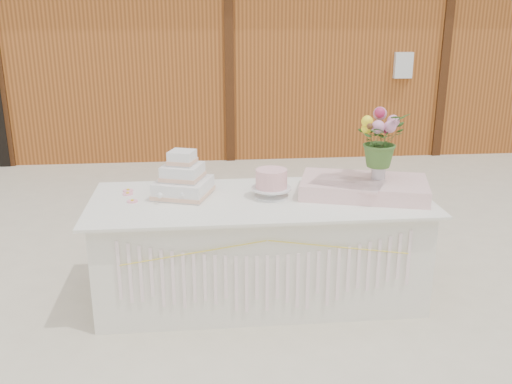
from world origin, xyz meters
The scene contains 9 objects.
ground centered at (0.00, 0.00, 0.00)m, with size 80.00×80.00×0.00m, color beige.
barn centered at (-0.01, 5.99, 1.68)m, with size 12.60×4.60×3.30m.
cake_table centered at (0.00, 0.00, 0.39)m, with size 2.40×1.00×0.77m.
wedding_cake centered at (-0.54, 0.11, 0.88)m, with size 0.47×0.47×0.33m.
pink_cake_stand centered at (0.08, 0.02, 0.88)m, with size 0.28×0.28×0.21m.
satin_runner centered at (0.75, 0.01, 0.83)m, with size 0.89×0.52×0.11m, color #FFCFCD.
flower_vase centered at (0.86, 0.04, 0.95)m, with size 0.10×0.10×0.14m, color #B2B3B7.
bouquet centered at (0.86, 0.04, 1.22)m, with size 0.35×0.30×0.39m, color #3D6528.
loose_flowers centered at (-0.95, 0.14, 0.78)m, with size 0.15×0.37×0.02m, color pink, non-canonical shape.
Camera 1 is at (-0.40, -3.81, 2.06)m, focal length 40.00 mm.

